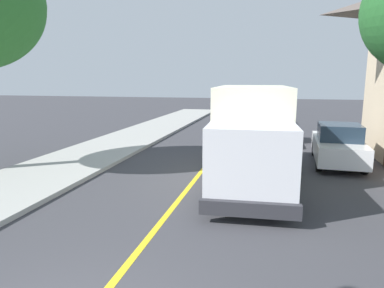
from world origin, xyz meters
The scene contains 7 objects.
centre_line_yellow centered at (0.00, 10.00, 0.00)m, with size 0.16×56.00×0.01m, color gold.
box_truck centered at (1.88, 8.29, 1.77)m, with size 2.82×7.31×3.20m.
parked_car_near centered at (2.30, 15.91, 0.79)m, with size 1.84×4.41×1.67m.
parked_car_mid centered at (1.98, 23.40, 0.79)m, with size 1.94×4.46×1.67m.
parked_car_far centered at (1.95, 30.82, 0.79)m, with size 1.96×4.46×1.67m.
parked_car_furthest centered at (1.60, 37.72, 0.79)m, with size 1.96×4.46×1.67m.
parked_van_across centered at (5.20, 11.48, 0.79)m, with size 2.02×4.48×1.67m.
Camera 1 is at (2.57, -3.38, 3.45)m, focal length 32.28 mm.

